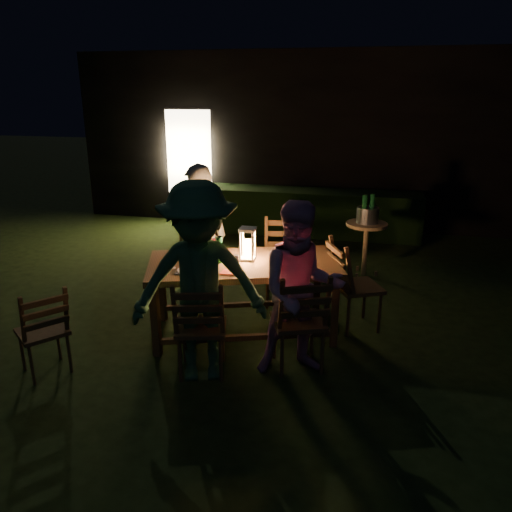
% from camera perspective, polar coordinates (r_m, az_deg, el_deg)
% --- Properties ---
extents(garden_envelope, '(40.00, 40.00, 3.20)m').
position_cam_1_polar(garden_envelope, '(11.29, 9.73, 13.51)').
color(garden_envelope, black).
rests_on(garden_envelope, ground).
extents(dining_table, '(2.17, 1.56, 0.82)m').
position_cam_1_polar(dining_table, '(5.22, -1.45, -1.49)').
color(dining_table, '#4F371A').
rests_on(dining_table, ground).
extents(chair_near_left, '(0.55, 0.57, 1.00)m').
position_cam_1_polar(chair_near_left, '(4.68, -6.24, -9.89)').
color(chair_near_left, '#4F371A').
rests_on(chair_near_left, ground).
extents(chair_near_right, '(0.61, 0.63, 1.03)m').
position_cam_1_polar(chair_near_right, '(4.75, 4.86, -9.28)').
color(chair_near_right, '#4F371A').
rests_on(chair_near_right, ground).
extents(chair_far_left, '(0.64, 0.66, 1.08)m').
position_cam_1_polar(chair_far_left, '(6.07, -6.27, -2.76)').
color(chair_far_left, '#4F371A').
rests_on(chair_far_left, ground).
extents(chair_far_right, '(0.57, 0.60, 1.07)m').
position_cam_1_polar(chair_far_right, '(6.15, 3.14, -2.46)').
color(chair_far_right, '#4F371A').
rests_on(chair_far_right, ground).
extents(chair_end, '(0.66, 0.64, 1.05)m').
position_cam_1_polar(chair_end, '(5.60, 11.27, -5.02)').
color(chair_end, '#4F371A').
rests_on(chair_end, ground).
extents(chair_spare, '(0.59, 0.59, 0.91)m').
position_cam_1_polar(chair_spare, '(5.06, -22.97, -9.45)').
color(chair_spare, '#4F371A').
rests_on(chair_spare, ground).
extents(person_house_side, '(0.73, 0.60, 1.73)m').
position_cam_1_polar(person_house_side, '(5.95, -6.44, 2.25)').
color(person_house_side, '#E6E6C4').
rests_on(person_house_side, ground).
extents(person_opp_right, '(0.95, 0.84, 1.63)m').
position_cam_1_polar(person_opp_right, '(4.49, 5.14, -3.91)').
color(person_opp_right, '#D592B4').
rests_on(person_opp_right, ground).
extents(person_opp_left, '(1.33, 1.02, 1.82)m').
position_cam_1_polar(person_opp_left, '(4.38, -6.49, -3.20)').
color(person_opp_left, '#32643B').
rests_on(person_opp_left, ground).
extents(lantern, '(0.16, 0.16, 0.35)m').
position_cam_1_polar(lantern, '(5.19, -0.97, 1.18)').
color(lantern, white).
rests_on(lantern, dining_table).
extents(plate_far_left, '(0.25, 0.25, 0.01)m').
position_cam_1_polar(plate_far_left, '(5.39, -7.49, -0.01)').
color(plate_far_left, white).
rests_on(plate_far_left, dining_table).
extents(plate_near_left, '(0.25, 0.25, 0.01)m').
position_cam_1_polar(plate_near_left, '(4.97, -7.59, -1.62)').
color(plate_near_left, white).
rests_on(plate_near_left, dining_table).
extents(plate_far_right, '(0.25, 0.25, 0.01)m').
position_cam_1_polar(plate_far_right, '(5.45, 3.07, 0.34)').
color(plate_far_right, white).
rests_on(plate_far_right, dining_table).
extents(plate_near_right, '(0.25, 0.25, 0.01)m').
position_cam_1_polar(plate_near_right, '(5.04, 3.85, -1.22)').
color(plate_near_right, white).
rests_on(plate_near_right, dining_table).
extents(wineglass_a, '(0.06, 0.06, 0.18)m').
position_cam_1_polar(wineglass_a, '(5.42, -4.87, 1.08)').
color(wineglass_a, '#59070F').
rests_on(wineglass_a, dining_table).
extents(wineglass_b, '(0.06, 0.06, 0.18)m').
position_cam_1_polar(wineglass_b, '(5.05, -9.53, -0.43)').
color(wineglass_b, '#59070F').
rests_on(wineglass_b, dining_table).
extents(wineglass_c, '(0.06, 0.06, 0.18)m').
position_cam_1_polar(wineglass_c, '(4.93, 2.27, -0.64)').
color(wineglass_c, '#59070F').
rests_on(wineglass_c, dining_table).
extents(wineglass_d, '(0.06, 0.06, 0.18)m').
position_cam_1_polar(wineglass_d, '(5.42, 4.93, 1.08)').
color(wineglass_d, '#59070F').
rests_on(wineglass_d, dining_table).
extents(wineglass_e, '(0.06, 0.06, 0.18)m').
position_cam_1_polar(wineglass_e, '(4.87, -2.36, -0.88)').
color(wineglass_e, silver).
rests_on(wineglass_e, dining_table).
extents(bottle_table, '(0.07, 0.07, 0.28)m').
position_cam_1_polar(bottle_table, '(5.14, -4.26, 0.72)').
color(bottle_table, '#0F471E').
rests_on(bottle_table, dining_table).
extents(napkin_left, '(0.18, 0.14, 0.01)m').
position_cam_1_polar(napkin_left, '(4.88, -2.91, -1.88)').
color(napkin_left, red).
rests_on(napkin_left, dining_table).
extents(napkin_right, '(0.18, 0.14, 0.01)m').
position_cam_1_polar(napkin_right, '(4.98, 5.14, -1.50)').
color(napkin_right, red).
rests_on(napkin_right, dining_table).
extents(phone, '(0.14, 0.07, 0.01)m').
position_cam_1_polar(phone, '(4.90, -8.42, -2.01)').
color(phone, black).
rests_on(phone, dining_table).
extents(side_table, '(0.57, 0.57, 0.77)m').
position_cam_1_polar(side_table, '(7.10, 12.51, 3.01)').
color(side_table, olive).
rests_on(side_table, ground).
extents(ice_bucket, '(0.30, 0.30, 0.22)m').
position_cam_1_polar(ice_bucket, '(7.05, 12.63, 4.58)').
color(ice_bucket, '#A5A8AD').
rests_on(ice_bucket, side_table).
extents(bottle_bucket_a, '(0.07, 0.07, 0.32)m').
position_cam_1_polar(bottle_bucket_a, '(7.00, 12.24, 4.93)').
color(bottle_bucket_a, '#0F471E').
rests_on(bottle_bucket_a, side_table).
extents(bottle_bucket_b, '(0.07, 0.07, 0.32)m').
position_cam_1_polar(bottle_bucket_b, '(7.08, 13.07, 5.02)').
color(bottle_bucket_b, '#0F471E').
rests_on(bottle_bucket_b, side_table).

